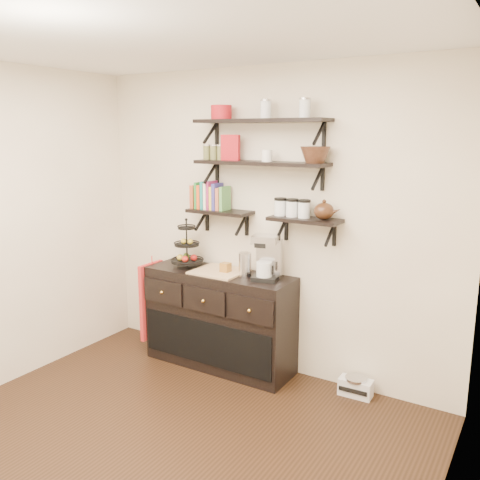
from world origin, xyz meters
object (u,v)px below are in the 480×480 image
Objects in this scene: sideboard at (220,319)px; radio at (356,386)px; fruit_stand at (187,251)px; coffee_maker at (267,258)px.

sideboard is 5.10× the size of radio.
sideboard is at bearing -0.45° from fruit_stand.
fruit_stand is (-0.36, 0.00, 0.60)m from sideboard.
coffee_maker is (0.83, 0.02, 0.03)m from fruit_stand.
radio is (0.80, 0.08, -1.01)m from coffee_maker.
fruit_stand is at bearing -178.23° from radio.
coffee_maker reaches higher than sideboard.
sideboard is at bearing -177.08° from radio.
sideboard is 1.34m from radio.
fruit_stand reaches higher than sideboard.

